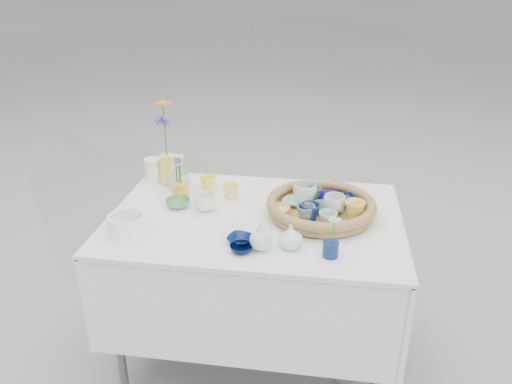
# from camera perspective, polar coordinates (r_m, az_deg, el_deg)

# --- Properties ---
(ground) EXTENTS (80.00, 80.00, 0.00)m
(ground) POSITION_cam_1_polar(r_m,az_deg,el_deg) (2.61, -0.07, -17.79)
(ground) COLOR gray
(display_table) EXTENTS (1.26, 0.86, 0.77)m
(display_table) POSITION_cam_1_polar(r_m,az_deg,el_deg) (2.61, -0.07, -17.79)
(display_table) COLOR white
(display_table) RESTS_ON ground
(wicker_tray) EXTENTS (0.47, 0.47, 0.08)m
(wicker_tray) POSITION_cam_1_polar(r_m,az_deg,el_deg) (2.18, 7.42, -1.72)
(wicker_tray) COLOR brown
(wicker_tray) RESTS_ON display_table
(tray_ceramic_0) EXTENTS (0.14, 0.14, 0.03)m
(tray_ceramic_0) POSITION_cam_1_polar(r_m,az_deg,el_deg) (2.29, 8.45, -0.59)
(tray_ceramic_0) COLOR #0C0068
(tray_ceramic_0) RESTS_ON wicker_tray
(tray_ceramic_1) EXTENTS (0.12, 0.12, 0.04)m
(tray_ceramic_1) POSITION_cam_1_polar(r_m,az_deg,el_deg) (2.26, 10.79, -1.02)
(tray_ceramic_1) COLOR #081743
(tray_ceramic_1) RESTS_ON wicker_tray
(tray_ceramic_2) EXTENTS (0.10, 0.10, 0.08)m
(tray_ceramic_2) POSITION_cam_1_polar(r_m,az_deg,el_deg) (2.13, 11.21, -2.03)
(tray_ceramic_2) COLOR #FBD955
(tray_ceramic_2) RESTS_ON wicker_tray
(tray_ceramic_3) EXTENTS (0.12, 0.12, 0.03)m
(tray_ceramic_3) POSITION_cam_1_polar(r_m,az_deg,el_deg) (2.18, 8.13, -1.88)
(tray_ceramic_3) COLOR #337045
(tray_ceramic_3) RESTS_ON wicker_tray
(tray_ceramic_4) EXTENTS (0.08, 0.08, 0.07)m
(tray_ceramic_4) POSITION_cam_1_polar(r_m,az_deg,el_deg) (2.08, 5.70, -2.47)
(tray_ceramic_4) COLOR slate
(tray_ceramic_4) RESTS_ON wicker_tray
(tray_ceramic_5) EXTENTS (0.13, 0.13, 0.02)m
(tray_ceramic_5) POSITION_cam_1_polar(r_m,az_deg,el_deg) (2.23, 4.40, -1.16)
(tray_ceramic_5) COLOR #99C1BD
(tray_ceramic_5) RESTS_ON wicker_tray
(tray_ceramic_6) EXTENTS (0.13, 0.13, 0.09)m
(tray_ceramic_6) POSITION_cam_1_polar(r_m,az_deg,el_deg) (2.26, 5.61, -0.05)
(tray_ceramic_6) COLOR silver
(tray_ceramic_6) RESTS_ON wicker_tray
(tray_ceramic_7) EXTENTS (0.11, 0.11, 0.08)m
(tray_ceramic_7) POSITION_cam_1_polar(r_m,az_deg,el_deg) (2.18, 8.95, -1.34)
(tray_ceramic_7) COLOR silver
(tray_ceramic_7) RESTS_ON wicker_tray
(tray_ceramic_8) EXTENTS (0.09, 0.09, 0.02)m
(tray_ceramic_8) POSITION_cam_1_polar(r_m,az_deg,el_deg) (2.32, 10.76, -0.48)
(tray_ceramic_8) COLOR #7AB6D9
(tray_ceramic_8) RESTS_ON wicker_tray
(tray_ceramic_9) EXTENTS (0.10, 0.10, 0.08)m
(tray_ceramic_9) POSITION_cam_1_polar(r_m,az_deg,el_deg) (2.09, 6.23, -2.31)
(tray_ceramic_9) COLOR navy
(tray_ceramic_9) RESTS_ON wicker_tray
(tray_ceramic_10) EXTENTS (0.10, 0.10, 0.03)m
(tray_ceramic_10) POSITION_cam_1_polar(r_m,az_deg,el_deg) (2.15, 2.68, -2.02)
(tray_ceramic_10) COLOR #F4D665
(tray_ceramic_10) RESTS_ON wicker_tray
(tray_ceramic_11) EXTENTS (0.09, 0.09, 0.07)m
(tray_ceramic_11) POSITION_cam_1_polar(r_m,az_deg,el_deg) (2.04, 8.20, -3.19)
(tray_ceramic_11) COLOR #93C4BA
(tray_ceramic_11) RESTS_ON wicker_tray
(tray_ceramic_12) EXTENTS (0.07, 0.07, 0.06)m
(tray_ceramic_12) POSITION_cam_1_polar(r_m,az_deg,el_deg) (2.28, 6.71, -0.17)
(tray_ceramic_12) COLOR #397D5C
(tray_ceramic_12) RESTS_ON wicker_tray
(loose_ceramic_0) EXTENTS (0.10, 0.10, 0.07)m
(loose_ceramic_0) POSITION_cam_1_polar(r_m,az_deg,el_deg) (2.41, -5.48, 1.04)
(loose_ceramic_0) COLOR yellow
(loose_ceramic_0) RESTS_ON display_table
(loose_ceramic_1) EXTENTS (0.08, 0.08, 0.07)m
(loose_ceramic_1) POSITION_cam_1_polar(r_m,az_deg,el_deg) (2.32, -2.87, 0.08)
(loose_ceramic_1) COLOR #F8DC5D
(loose_ceramic_1) RESTS_ON display_table
(loose_ceramic_2) EXTENTS (0.12, 0.12, 0.03)m
(loose_ceramic_2) POSITION_cam_1_polar(r_m,az_deg,el_deg) (2.27, -8.91, -1.26)
(loose_ceramic_2) COLOR #3F924C
(loose_ceramic_2) RESTS_ON display_table
(loose_ceramic_3) EXTENTS (0.11, 0.11, 0.08)m
(loose_ceramic_3) POSITION_cam_1_polar(r_m,az_deg,el_deg) (2.22, -5.80, -1.13)
(loose_ceramic_3) COLOR white
(loose_ceramic_3) RESTS_ON display_table
(loose_ceramic_4) EXTENTS (0.12, 0.12, 0.02)m
(loose_ceramic_4) POSITION_cam_1_polar(r_m,az_deg,el_deg) (1.97, -1.83, -5.40)
(loose_ceramic_4) COLOR #051549
(loose_ceramic_4) RESTS_ON display_table
(loose_ceramic_5) EXTENTS (0.12, 0.12, 0.08)m
(loose_ceramic_5) POSITION_cam_1_polar(r_m,az_deg,el_deg) (2.44, -8.75, 1.26)
(loose_ceramic_5) COLOR silver
(loose_ceramic_5) RESTS_ON display_table
(loose_ceramic_6) EXTENTS (0.09, 0.09, 0.03)m
(loose_ceramic_6) POSITION_cam_1_polar(r_m,az_deg,el_deg) (1.91, -1.69, -6.46)
(loose_ceramic_6) COLOR black
(loose_ceramic_6) RESTS_ON display_table
(fluted_bowl) EXTENTS (0.20, 0.20, 0.08)m
(fluted_bowl) POSITION_cam_1_polar(r_m,az_deg,el_deg) (2.08, -14.46, -3.63)
(fluted_bowl) COLOR white
(fluted_bowl) RESTS_ON display_table
(bud_vase_paleblue) EXTENTS (0.09, 0.09, 0.13)m
(bud_vase_paleblue) POSITION_cam_1_polar(r_m,az_deg,el_deg) (1.89, 0.53, -4.91)
(bud_vase_paleblue) COLOR silver
(bud_vase_paleblue) RESTS_ON display_table
(bud_vase_seafoam) EXTENTS (0.10, 0.10, 0.10)m
(bud_vase_seafoam) POSITION_cam_1_polar(r_m,az_deg,el_deg) (1.92, 3.96, -5.08)
(bud_vase_seafoam) COLOR silver
(bud_vase_seafoam) RESTS_ON display_table
(bud_vase_cobalt) EXTENTS (0.07, 0.07, 0.06)m
(bud_vase_cobalt) POSITION_cam_1_polar(r_m,az_deg,el_deg) (1.89, 8.52, -6.48)
(bud_vase_cobalt) COLOR #0D2150
(bud_vase_cobalt) RESTS_ON display_table
(single_daisy) EXTENTS (0.07, 0.07, 0.11)m
(single_daisy) POSITION_cam_1_polar(r_m,az_deg,el_deg) (1.85, 8.90, -4.43)
(single_daisy) COLOR silver
(single_daisy) RESTS_ON bud_vase_cobalt
(tall_vase_yellow) EXTENTS (0.10, 0.10, 0.15)m
(tall_vase_yellow) POSITION_cam_1_polar(r_m,az_deg,el_deg) (2.50, -10.01, 2.57)
(tall_vase_yellow) COLOR #F9D456
(tall_vase_yellow) RESTS_ON display_table
(gerbera) EXTENTS (0.12, 0.12, 0.28)m
(gerbera) POSITION_cam_1_polar(r_m,az_deg,el_deg) (2.43, -10.39, 7.02)
(gerbera) COLOR orange
(gerbera) RESTS_ON tall_vase_yellow
(hydrangea) EXTENTS (0.08, 0.08, 0.24)m
(hydrangea) POSITION_cam_1_polar(r_m,az_deg,el_deg) (2.45, -10.28, 6.08)
(hydrangea) COLOR #644C97
(hydrangea) RESTS_ON tall_vase_yellow
(white_pitcher) EXTENTS (0.14, 0.12, 0.11)m
(white_pitcher) POSITION_cam_1_polar(r_m,az_deg,el_deg) (2.56, -11.68, 2.54)
(white_pitcher) COLOR #EFEACD
(white_pitcher) RESTS_ON display_table
(daisy_cup) EXTENTS (0.08, 0.08, 0.08)m
(daisy_cup) POSITION_cam_1_polar(r_m,az_deg,el_deg) (2.34, -8.63, 0.15)
(daisy_cup) COLOR gold
(daisy_cup) RESTS_ON display_table
(daisy_posy) EXTENTS (0.08, 0.08, 0.14)m
(daisy_posy) POSITION_cam_1_polar(r_m,az_deg,el_deg) (2.30, -9.01, 2.63)
(daisy_posy) COLOR #E9E8C9
(daisy_posy) RESTS_ON daisy_cup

